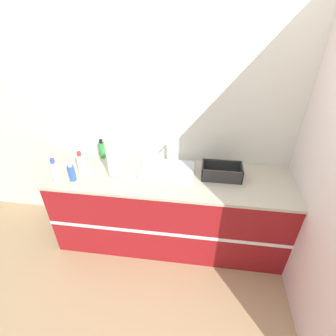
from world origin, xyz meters
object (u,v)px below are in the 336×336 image
bottle_white_spray (81,163)px  dish_rack (221,173)px  bottle_clear (55,171)px  bottle_green (102,150)px  sink (167,170)px  paper_towel_roll (114,163)px  bottle_blue (72,173)px

bottle_white_spray → dish_rack: bearing=4.0°
bottle_clear → bottle_green: size_ratio=1.12×
dish_rack → sink: bearing=177.3°
sink → dish_rack: size_ratio=1.41×
paper_towel_roll → bottle_clear: bearing=-162.7°
sink → bottle_clear: size_ratio=2.23×
bottle_white_spray → paper_towel_roll: bearing=-0.8°
paper_towel_roll → dish_rack: (1.04, 0.10, -0.08)m
bottle_blue → dish_rack: bearing=9.4°
sink → paper_towel_roll: bearing=-166.0°
sink → bottle_white_spray: (-0.84, -0.12, 0.09)m
dish_rack → bottle_clear: bottle_clear is taller
bottle_clear → bottle_blue: bottle_clear is taller
paper_towel_roll → dish_rack: bearing=5.5°
paper_towel_roll → dish_rack: 1.04m
paper_towel_roll → bottle_clear: paper_towel_roll is taller
bottle_clear → dish_rack: bearing=9.5°
bottle_white_spray → bottle_green: bearing=69.3°
paper_towel_roll → bottle_blue: 0.40m
bottle_blue → bottle_green: bottle_green is taller
bottle_blue → sink: bearing=16.4°
paper_towel_roll → bottle_clear: (-0.52, -0.16, -0.02)m
paper_towel_roll → dish_rack: paper_towel_roll is taller
bottle_green → dish_rack: bearing=-9.0°
dish_rack → bottle_blue: size_ratio=2.03×
sink → paper_towel_roll: paper_towel_roll is taller
bottle_clear → paper_towel_roll: bearing=17.3°
sink → bottle_white_spray: bearing=-171.8°
sink → bottle_green: size_ratio=2.51×
sink → bottle_clear: 1.06m
bottle_clear → bottle_green: 0.55m
paper_towel_roll → bottle_green: size_ratio=1.20×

